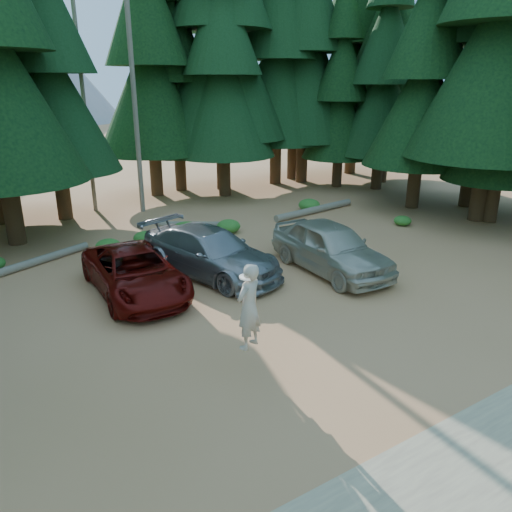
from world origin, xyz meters
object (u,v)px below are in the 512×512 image
object	(u,v)px
silver_minivan_right	(331,247)
log_left	(40,260)
frisbee_player	(249,306)
log_right	(315,210)
red_pickup	(135,272)
log_mid	(196,224)
silver_minivan_center	(210,252)

from	to	relation	value
silver_minivan_right	log_left	distance (m)	10.56
frisbee_player	log_right	xyz separation A→B (m)	(10.40, 10.54, -1.45)
red_pickup	log_mid	distance (m)	7.56
frisbee_player	log_left	distance (m)	10.60
silver_minivan_center	log_mid	bearing A→B (deg)	52.38
silver_minivan_center	log_left	bearing A→B (deg)	121.51
log_mid	log_right	xyz separation A→B (m)	(6.23, -0.88, 0.03)
silver_minivan_right	frisbee_player	world-z (taller)	frisbee_player
silver_minivan_right	log_left	bearing A→B (deg)	146.07
silver_minivan_center	silver_minivan_right	distance (m)	4.19
red_pickup	log_left	size ratio (longest dim) A/B	1.26
silver_minivan_center	silver_minivan_right	world-z (taller)	silver_minivan_right
red_pickup	log_left	world-z (taller)	red_pickup
log_mid	silver_minivan_center	bearing A→B (deg)	-77.56
frisbee_player	log_left	xyz separation A→B (m)	(-2.74, 10.13, -1.47)
log_left	silver_minivan_right	bearing A→B (deg)	-60.26
silver_minivan_center	frisbee_player	distance (m)	6.26
silver_minivan_center	log_right	distance (m)	9.60
silver_minivan_right	frisbee_player	bearing A→B (deg)	-143.54
frisbee_player	silver_minivan_right	bearing A→B (deg)	-168.58
silver_minivan_right	frisbee_player	xyz separation A→B (m)	(-5.76, -3.92, 0.74)
log_right	log_mid	bearing A→B (deg)	163.67
silver_minivan_center	log_right	xyz separation A→B (m)	(8.35, 4.69, -0.63)
silver_minivan_center	log_left	size ratio (longest dim) A/B	1.35
silver_minivan_right	frisbee_player	size ratio (longest dim) A/B	2.56
red_pickup	log_left	distance (m)	4.95
log_left	red_pickup	bearing A→B (deg)	-89.43
red_pickup	log_right	xyz separation A→B (m)	(11.09, 4.88, -0.54)
silver_minivan_center	frisbee_player	size ratio (longest dim) A/B	2.75
silver_minivan_center	frisbee_player	xyz separation A→B (m)	(-2.04, -5.86, 0.81)
frisbee_player	log_mid	size ratio (longest dim) A/B	0.59
silver_minivan_right	frisbee_player	distance (m)	7.01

